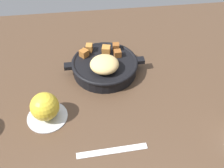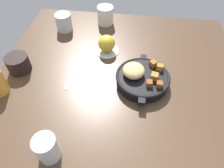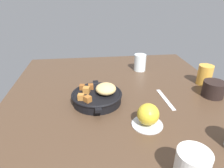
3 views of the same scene
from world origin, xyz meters
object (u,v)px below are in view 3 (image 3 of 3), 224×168
juice_glass_amber (205,75)px  water_glass_tall (140,63)px  coffee_mug_dark (213,89)px  ceramic_mug_white (192,167)px  butter_knife (165,99)px  red_apple (148,114)px  cast_iron_skillet (98,96)px

juice_glass_amber → water_glass_tall: bearing=-128.5°
juice_glass_amber → coffee_mug_dark: bearing=-12.3°
ceramic_mug_white → juice_glass_amber: (-50.44, 32.10, 0.26)cm
butter_knife → juice_glass_amber: (-12.31, 23.69, 4.57)cm
ceramic_mug_white → juice_glass_amber: 59.79cm
red_apple → coffee_mug_dark: red_apple is taller
water_glass_tall → coffee_mug_dark: water_glass_tall is taller
cast_iron_skillet → ceramic_mug_white: (39.49, 19.97, 1.57)cm
cast_iron_skillet → coffee_mug_dark: (0.93, 49.48, 0.46)cm
butter_knife → water_glass_tall: 33.84cm
cast_iron_skillet → water_glass_tall: water_glass_tall is taller
butter_knife → ceramic_mug_white: (38.14, -8.41, 4.31)cm
butter_knife → coffee_mug_dark: bearing=88.9°
cast_iron_skillet → coffee_mug_dark: 49.49cm
red_apple → coffee_mug_dark: bearing=115.8°
cast_iron_skillet → butter_knife: 28.54cm
ceramic_mug_white → juice_glass_amber: bearing=147.5°
juice_glass_amber → butter_knife: bearing=-62.5°
cast_iron_skillet → coffee_mug_dark: size_ratio=2.75×
juice_glass_amber → cast_iron_skillet: bearing=-78.1°
ceramic_mug_white → coffee_mug_dark: bearing=142.6°
coffee_mug_dark → juice_glass_amber: bearing=167.7°
butter_knife → water_glass_tall: size_ratio=1.86×
red_apple → ceramic_mug_white: ceramic_mug_white is taller
cast_iron_skillet → juice_glass_amber: bearing=101.9°
cast_iron_skillet → juice_glass_amber: juice_glass_amber is taller
cast_iron_skillet → ceramic_mug_white: bearing=26.8°
cast_iron_skillet → juice_glass_amber: (-10.95, 52.07, 1.83)cm
coffee_mug_dark → juice_glass_amber: juice_glass_amber is taller
cast_iron_skillet → butter_knife: (1.35, 28.38, -2.74)cm
cast_iron_skillet → red_apple: 23.46cm
coffee_mug_dark → water_glass_tall: bearing=-144.0°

